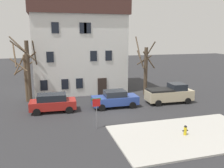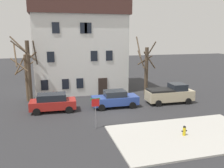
{
  "view_description": "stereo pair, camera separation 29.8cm",
  "coord_description": "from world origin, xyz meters",
  "px_view_note": "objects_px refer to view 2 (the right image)",
  "views": [
    {
      "loc": [
        -5.76,
        -19.58,
        7.24
      ],
      "look_at": [
        0.54,
        2.59,
        2.4
      ],
      "focal_mm": 37.69,
      "sensor_mm": 36.0,
      "label": 1
    },
    {
      "loc": [
        -5.47,
        -19.66,
        7.24
      ],
      "look_at": [
        0.54,
        2.59,
        2.4
      ],
      "focal_mm": 37.69,
      "sensor_mm": 36.0,
      "label": 2
    }
  ],
  "objects_px": {
    "bicycle_leaning": "(55,96)",
    "fire_hydrant": "(184,130)",
    "tree_bare_mid": "(29,69)",
    "tree_bare_far": "(146,68)",
    "building_main": "(79,44)",
    "tree_bare_near": "(26,74)",
    "car_red_wagon": "(53,102)",
    "car_blue_sedan": "(115,99)",
    "street_sign_pole": "(96,107)",
    "pickup_truck_beige": "(170,94)"
  },
  "relations": [
    {
      "from": "building_main",
      "to": "street_sign_pole",
      "type": "bearing_deg",
      "value": -92.53
    },
    {
      "from": "street_sign_pole",
      "to": "bicycle_leaning",
      "type": "bearing_deg",
      "value": 106.35
    },
    {
      "from": "car_red_wagon",
      "to": "car_blue_sedan",
      "type": "xyz_separation_m",
      "value": [
        6.13,
        -0.24,
        -0.04
      ]
    },
    {
      "from": "tree_bare_far",
      "to": "bicycle_leaning",
      "type": "height_order",
      "value": "tree_bare_far"
    },
    {
      "from": "tree_bare_near",
      "to": "car_red_wagon",
      "type": "bearing_deg",
      "value": -59.52
    },
    {
      "from": "car_red_wagon",
      "to": "fire_hydrant",
      "type": "height_order",
      "value": "car_red_wagon"
    },
    {
      "from": "car_blue_sedan",
      "to": "pickup_truck_beige",
      "type": "relative_size",
      "value": 0.92
    },
    {
      "from": "tree_bare_far",
      "to": "car_blue_sedan",
      "type": "relative_size",
      "value": 1.51
    },
    {
      "from": "tree_bare_near",
      "to": "fire_hydrant",
      "type": "relative_size",
      "value": 8.73
    },
    {
      "from": "tree_bare_near",
      "to": "car_red_wagon",
      "type": "distance_m",
      "value": 5.63
    },
    {
      "from": "tree_bare_far",
      "to": "bicycle_leaning",
      "type": "bearing_deg",
      "value": 177.71
    },
    {
      "from": "tree_bare_mid",
      "to": "pickup_truck_beige",
      "type": "bearing_deg",
      "value": -16.55
    },
    {
      "from": "fire_hydrant",
      "to": "street_sign_pole",
      "type": "bearing_deg",
      "value": 151.49
    },
    {
      "from": "fire_hydrant",
      "to": "bicycle_leaning",
      "type": "xyz_separation_m",
      "value": [
        -8.65,
        12.7,
        -0.13
      ]
    },
    {
      "from": "tree_bare_near",
      "to": "car_blue_sedan",
      "type": "bearing_deg",
      "value": -28.37
    },
    {
      "from": "car_red_wagon",
      "to": "car_blue_sedan",
      "type": "relative_size",
      "value": 0.94
    },
    {
      "from": "building_main",
      "to": "tree_bare_near",
      "type": "relative_size",
      "value": 1.87
    },
    {
      "from": "bicycle_leaning",
      "to": "car_red_wagon",
      "type": "bearing_deg",
      "value": -94.7
    },
    {
      "from": "street_sign_pole",
      "to": "bicycle_leaning",
      "type": "height_order",
      "value": "street_sign_pole"
    },
    {
      "from": "tree_bare_near",
      "to": "tree_bare_mid",
      "type": "height_order",
      "value": "tree_bare_mid"
    },
    {
      "from": "pickup_truck_beige",
      "to": "street_sign_pole",
      "type": "bearing_deg",
      "value": -151.66
    },
    {
      "from": "tree_bare_far",
      "to": "pickup_truck_beige",
      "type": "relative_size",
      "value": 1.39
    },
    {
      "from": "building_main",
      "to": "pickup_truck_beige",
      "type": "height_order",
      "value": "building_main"
    },
    {
      "from": "building_main",
      "to": "pickup_truck_beige",
      "type": "relative_size",
      "value": 2.34
    },
    {
      "from": "car_blue_sedan",
      "to": "bicycle_leaning",
      "type": "distance_m",
      "value": 7.35
    },
    {
      "from": "car_blue_sedan",
      "to": "fire_hydrant",
      "type": "xyz_separation_m",
      "value": [
        2.88,
        -8.19,
        -0.37
      ]
    },
    {
      "from": "tree_bare_near",
      "to": "bicycle_leaning",
      "type": "xyz_separation_m",
      "value": [
        3.0,
        -0.23,
        -2.63
      ]
    },
    {
      "from": "car_red_wagon",
      "to": "pickup_truck_beige",
      "type": "bearing_deg",
      "value": -1.47
    },
    {
      "from": "tree_bare_near",
      "to": "bicycle_leaning",
      "type": "relative_size",
      "value": 3.71
    },
    {
      "from": "tree_bare_mid",
      "to": "tree_bare_far",
      "type": "xyz_separation_m",
      "value": [
        13.47,
        -0.17,
        -0.35
      ]
    },
    {
      "from": "car_blue_sedan",
      "to": "fire_hydrant",
      "type": "relative_size",
      "value": 6.39
    },
    {
      "from": "car_blue_sedan",
      "to": "tree_bare_far",
      "type": "bearing_deg",
      "value": 38.87
    },
    {
      "from": "tree_bare_far",
      "to": "bicycle_leaning",
      "type": "distance_m",
      "value": 11.24
    },
    {
      "from": "tree_bare_far",
      "to": "pickup_truck_beige",
      "type": "distance_m",
      "value": 4.88
    },
    {
      "from": "car_red_wagon",
      "to": "pickup_truck_beige",
      "type": "xyz_separation_m",
      "value": [
        12.28,
        -0.32,
        0.1
      ]
    },
    {
      "from": "tree_bare_near",
      "to": "car_blue_sedan",
      "type": "xyz_separation_m",
      "value": [
        8.78,
        -4.74,
        -2.13
      ]
    },
    {
      "from": "building_main",
      "to": "tree_bare_near",
      "type": "xyz_separation_m",
      "value": [
        -6.42,
        -4.34,
        -3.03
      ]
    },
    {
      "from": "street_sign_pole",
      "to": "tree_bare_far",
      "type": "bearing_deg",
      "value": 48.48
    },
    {
      "from": "building_main",
      "to": "tree_bare_far",
      "type": "distance_m",
      "value": 9.35
    },
    {
      "from": "tree_bare_far",
      "to": "car_red_wagon",
      "type": "xyz_separation_m",
      "value": [
        -11.19,
        -3.84,
        -2.41
      ]
    },
    {
      "from": "car_blue_sedan",
      "to": "bicycle_leaning",
      "type": "height_order",
      "value": "car_blue_sedan"
    },
    {
      "from": "bicycle_leaning",
      "to": "fire_hydrant",
      "type": "bearing_deg",
      "value": -55.73
    },
    {
      "from": "fire_hydrant",
      "to": "bicycle_leaning",
      "type": "distance_m",
      "value": 15.37
    },
    {
      "from": "building_main",
      "to": "bicycle_leaning",
      "type": "height_order",
      "value": "building_main"
    },
    {
      "from": "bicycle_leaning",
      "to": "tree_bare_near",
      "type": "bearing_deg",
      "value": 175.64
    },
    {
      "from": "tree_bare_mid",
      "to": "car_red_wagon",
      "type": "height_order",
      "value": "tree_bare_mid"
    },
    {
      "from": "tree_bare_mid",
      "to": "car_blue_sedan",
      "type": "height_order",
      "value": "tree_bare_mid"
    },
    {
      "from": "car_blue_sedan",
      "to": "pickup_truck_beige",
      "type": "xyz_separation_m",
      "value": [
        6.15,
        -0.08,
        0.14
      ]
    },
    {
      "from": "car_blue_sedan",
      "to": "fire_hydrant",
      "type": "height_order",
      "value": "car_blue_sedan"
    },
    {
      "from": "tree_bare_near",
      "to": "bicycle_leaning",
      "type": "bearing_deg",
      "value": -4.36
    }
  ]
}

